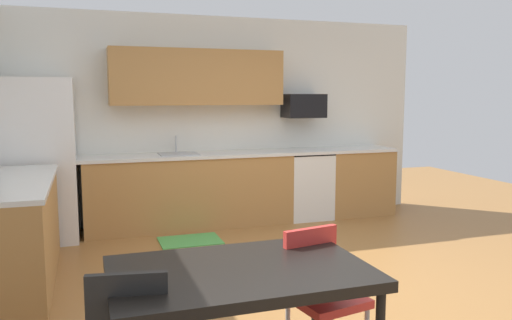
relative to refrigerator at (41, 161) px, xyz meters
The scene contains 16 objects.
ground_plane 3.25m from the refrigerator, 45.52° to the right, with size 12.00×12.00×0.00m, color #9E6B38.
wall_back 2.26m from the refrigerator, 11.16° to the left, with size 5.80×0.10×2.70m, color silver.
cabinet_run_back 1.80m from the refrigerator, ahead, with size 2.61×0.60×0.90m, color #AD7A42.
cabinet_run_back_right 4.14m from the refrigerator, ahead, with size 0.94×0.60×0.90m, color #AD7A42.
cabinet_run_left 1.50m from the refrigerator, 94.83° to the right, with size 0.60×2.00×0.90m, color #AD7A42.
countertop_back 2.18m from the refrigerator, ahead, with size 4.80×0.64×0.04m, color silver.
countertop_left 1.43m from the refrigerator, 94.83° to the right, with size 0.64×2.00×0.04m, color silver.
upper_cabinets_back 2.12m from the refrigerator, ahead, with size 2.20×0.34×0.70m, color #AD7A42.
refrigerator is the anchor object (origin of this frame).
oven_range 3.37m from the refrigerator, ahead, with size 0.60×0.60×0.91m.
microwave 3.39m from the refrigerator, ahead, with size 0.54×0.36×0.32m, color black.
sink_basin 1.59m from the refrigerator, ahead, with size 0.48×0.40×0.14m, color #A5A8AD.
sink_faucet 1.62m from the refrigerator, ahead, with size 0.02×0.02×0.24m, color #B2B5BA.
dining_table 3.91m from the refrigerator, 71.15° to the right, with size 1.40×0.90×0.74m.
chair_near_table 3.99m from the refrigerator, 62.60° to the right, with size 0.47×0.47×0.85m.
floor_mat 1.93m from the refrigerator, 19.69° to the right, with size 0.70×0.50×0.01m, color #4CA54C.
Camera 1 is at (-1.69, -4.04, 1.67)m, focal length 35.88 mm.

